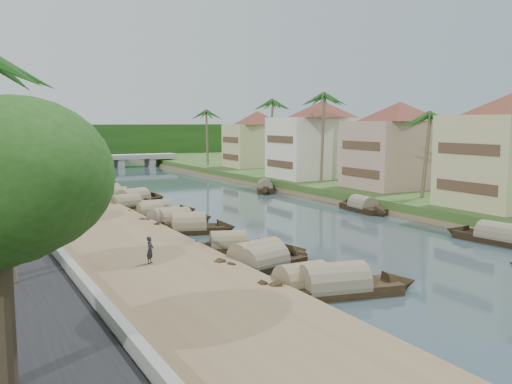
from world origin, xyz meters
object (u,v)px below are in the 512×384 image
bridge (103,159)px  person_near (150,250)px  sampan_0 (334,287)px  sampan_1 (302,285)px

bridge → person_near: 79.05m
sampan_0 → person_near: 10.40m
sampan_1 → person_near: (-5.92, 6.40, 1.15)m
sampan_0 → sampan_1: (-1.14, 1.14, -0.01)m
bridge → sampan_0: bearing=-95.7°
bridge → person_near: bridge is taller
bridge → person_near: (-15.58, -77.50, -0.16)m
person_near → sampan_1: bearing=-98.8°
sampan_0 → bridge: bearing=95.7°
person_near → bridge: bearing=27.0°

